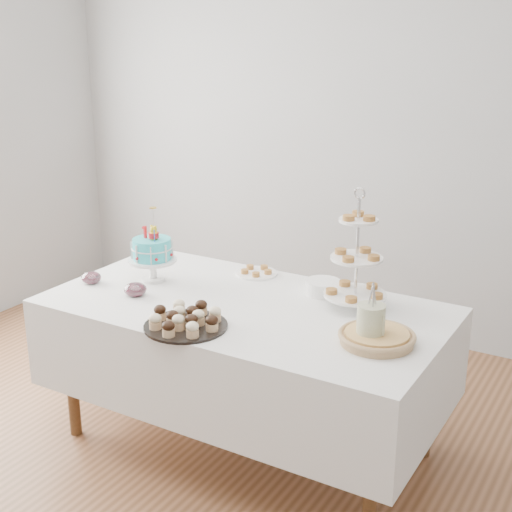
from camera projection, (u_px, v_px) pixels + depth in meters
The scene contains 12 objects.
floor at pixel (213, 473), 3.42m from camera, with size 5.00×5.00×0.00m, color brown.
walls at pixel (207, 199), 3.00m from camera, with size 5.04×4.04×2.70m.
table at pixel (245, 347), 3.49m from camera, with size 1.92×1.02×0.77m.
birthday_cake at pixel (153, 261), 3.71m from camera, with size 0.25×0.25×0.39m.
cupcake_tray at pixel (186, 319), 3.15m from camera, with size 0.37×0.37×0.09m.
pie at pixel (377, 337), 2.99m from camera, with size 0.33×0.33×0.05m.
tiered_stand at pixel (357, 259), 3.31m from camera, with size 0.30×0.30×0.58m.
plate_stack at pixel (323, 287), 3.55m from camera, with size 0.18×0.18×0.07m.
pastry_plate at pixel (257, 272), 3.83m from camera, with size 0.22×0.22×0.03m.
jam_bowl_a at pixel (135, 290), 3.52m from camera, with size 0.11×0.11×0.07m.
jam_bowl_b at pixel (91, 278), 3.70m from camera, with size 0.10×0.10×0.06m.
utensil_pitcher at pixel (371, 323), 2.97m from camera, with size 0.13×0.12×0.27m.
Camera 1 is at (1.67, -2.41, 2.05)m, focal length 50.00 mm.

